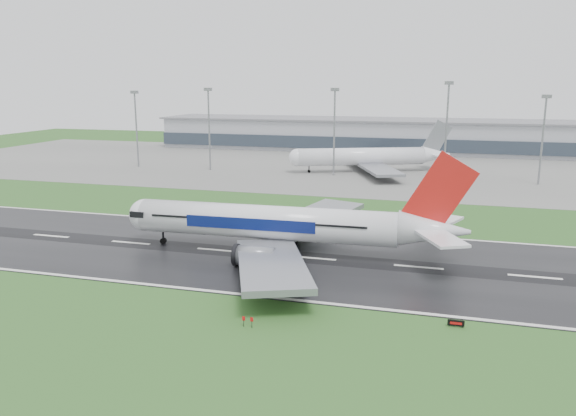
% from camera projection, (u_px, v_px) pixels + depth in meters
% --- Properties ---
extents(ground, '(520.00, 520.00, 0.00)m').
position_uv_depth(ground, '(313.00, 259.00, 109.13)').
color(ground, '#25511D').
rests_on(ground, ground).
extents(runway, '(400.00, 45.00, 0.10)m').
position_uv_depth(runway, '(313.00, 258.00, 109.12)').
color(runway, black).
rests_on(runway, ground).
extents(apron, '(400.00, 130.00, 0.08)m').
position_uv_depth(apron, '(384.00, 168.00, 226.57)').
color(apron, slate).
rests_on(apron, ground).
extents(terminal, '(240.00, 36.00, 15.00)m').
position_uv_depth(terminal, '(398.00, 136.00, 281.33)').
color(terminal, '#999CA5').
rests_on(terminal, ground).
extents(main_airliner, '(71.15, 67.97, 20.38)m').
position_uv_depth(main_airliner, '(289.00, 203.00, 110.39)').
color(main_airliner, white).
rests_on(main_airliner, runway).
extents(parked_airliner, '(81.93, 79.50, 18.81)m').
position_uv_depth(parked_airliner, '(368.00, 147.00, 213.84)').
color(parked_airliner, white).
rests_on(parked_airliner, apron).
extents(runway_sign, '(2.27, 0.95, 1.04)m').
position_uv_depth(runway_sign, '(456.00, 323.00, 78.41)').
color(runway_sign, black).
rests_on(runway_sign, ground).
extents(floodmast_0, '(0.64, 0.64, 29.26)m').
position_uv_depth(floodmast_0, '(137.00, 131.00, 225.42)').
color(floodmast_0, gray).
rests_on(floodmast_0, ground).
extents(floodmast_1, '(0.64, 0.64, 30.46)m').
position_uv_depth(floodmast_1, '(209.00, 131.00, 216.93)').
color(floodmast_1, gray).
rests_on(floodmast_1, ground).
extents(floodmast_2, '(0.64, 0.64, 30.52)m').
position_uv_depth(floodmast_2, '(334.00, 134.00, 203.94)').
color(floodmast_2, gray).
rests_on(floodmast_2, ground).
extents(floodmast_3, '(0.64, 0.64, 32.82)m').
position_uv_depth(floodmast_3, '(446.00, 133.00, 193.33)').
color(floodmast_3, gray).
rests_on(floodmast_3, ground).
extents(floodmast_4, '(0.64, 0.64, 28.53)m').
position_uv_depth(floodmast_4, '(542.00, 142.00, 185.65)').
color(floodmast_4, gray).
rests_on(floodmast_4, ground).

